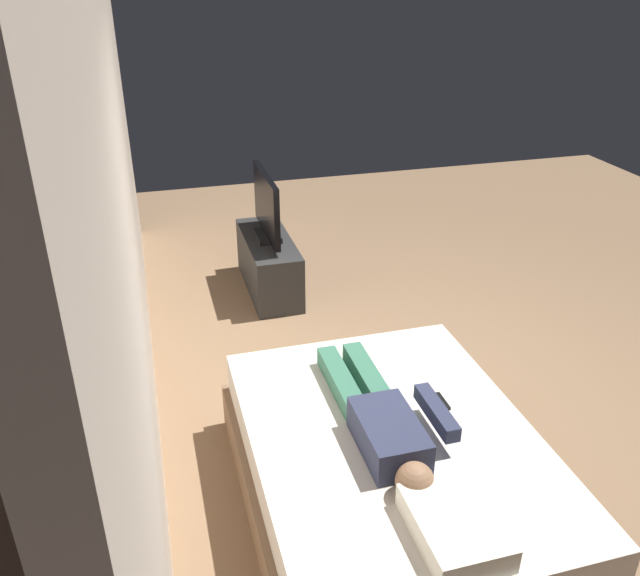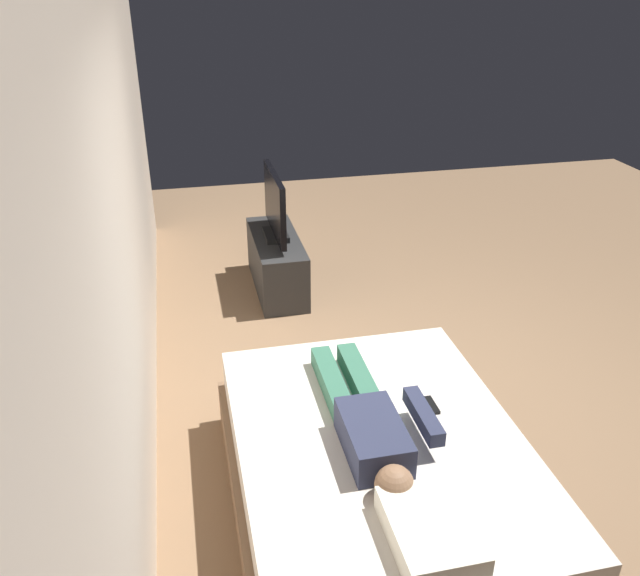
{
  "view_description": "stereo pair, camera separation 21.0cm",
  "coord_description": "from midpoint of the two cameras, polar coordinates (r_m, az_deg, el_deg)",
  "views": [
    {
      "loc": [
        -3.43,
        1.62,
        2.74
      ],
      "look_at": [
        0.45,
        0.54,
        0.69
      ],
      "focal_mm": 36.84,
      "sensor_mm": 36.0,
      "label": 1
    },
    {
      "loc": [
        -3.48,
        1.42,
        2.74
      ],
      "look_at": [
        0.45,
        0.54,
        0.69
      ],
      "focal_mm": 36.84,
      "sensor_mm": 36.0,
      "label": 2
    }
  ],
  "objects": [
    {
      "name": "pillow",
      "position": [
        2.96,
        11.67,
        -20.04
      ],
      "size": [
        0.48,
        0.34,
        0.12
      ],
      "primitive_type": "cube",
      "color": "silver",
      "rests_on": "bed"
    },
    {
      "name": "remote",
      "position": [
        3.7,
        11.3,
        -9.97
      ],
      "size": [
        0.15,
        0.04,
        0.02
      ],
      "primitive_type": "cube",
      "color": "black",
      "rests_on": "bed"
    },
    {
      "name": "person",
      "position": [
        3.42,
        6.03,
        -11.53
      ],
      "size": [
        1.26,
        0.46,
        0.18
      ],
      "color": "#2D334C",
      "rests_on": "bed"
    },
    {
      "name": "tv_stand",
      "position": [
        5.95,
        -2.77,
        2.18
      ],
      "size": [
        1.1,
        0.4,
        0.5
      ],
      "primitive_type": "cube",
      "color": "#2D2D2D",
      "rests_on": "ground"
    },
    {
      "name": "back_wall",
      "position": [
        4.09,
        -15.46,
        6.84
      ],
      "size": [
        6.4,
        0.1,
        2.8
      ],
      "primitive_type": "cube",
      "color": "beige",
      "rests_on": "ground"
    },
    {
      "name": "tv",
      "position": [
        5.74,
        -2.89,
        7.03
      ],
      "size": [
        0.88,
        0.2,
        0.59
      ],
      "color": "black",
      "rests_on": "tv_stand"
    },
    {
      "name": "ground_plane",
      "position": [
        4.66,
        9.16,
        -9.42
      ],
      "size": [
        10.0,
        10.0,
        0.0
      ],
      "primitive_type": "plane",
      "color": "#8C6B4C"
    },
    {
      "name": "bed",
      "position": [
        3.65,
        6.77,
        -16.07
      ],
      "size": [
        2.02,
        1.52,
        0.54
      ],
      "color": "brown",
      "rests_on": "ground"
    }
  ]
}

